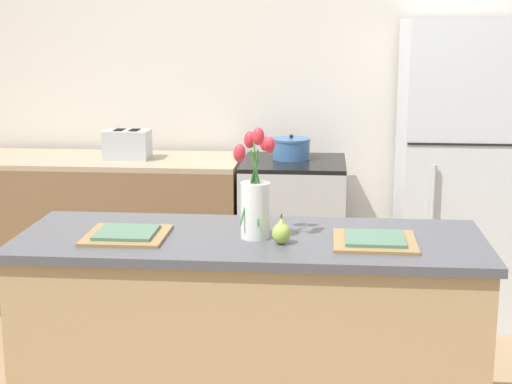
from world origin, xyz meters
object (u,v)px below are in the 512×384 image
refrigerator (459,171)px  pear_figurine (281,232)px  plate_setting_right (375,240)px  plate_setting_left (127,234)px  toaster (127,144)px  cooking_pot (291,149)px  flower_vase (255,197)px  stove_range (293,236)px

refrigerator → pear_figurine: bearing=-118.6°
plate_setting_right → refrigerator: bearing=70.7°
plate_setting_left → toaster: toaster is taller
cooking_pot → flower_vase: bearing=-92.1°
stove_range → flower_vase: bearing=-92.9°
refrigerator → cooking_pot: size_ratio=7.63×
refrigerator → flower_vase: size_ratio=3.96×
pear_figurine → plate_setting_right: size_ratio=0.37×
flower_vase → pear_figurine: size_ratio=3.81×
flower_vase → pear_figurine: (0.11, -0.08, -0.12)m
plate_setting_right → cooking_pot: 1.75m
pear_figurine → plate_setting_right: pear_figurine is taller
refrigerator → plate_setting_left: refrigerator is taller
refrigerator → pear_figurine: (-0.92, -1.69, 0.08)m
plate_setting_right → toaster: toaster is taller
pear_figurine → cooking_pot: 1.75m
refrigerator → plate_setting_left: size_ratio=5.55×
stove_range → plate_setting_left: (-0.57, -1.65, 0.45)m
stove_range → pear_figurine: (0.03, -1.69, 0.48)m
refrigerator → plate_setting_right: bearing=-109.3°
stove_range → pear_figurine: size_ratio=7.96×
refrigerator → pear_figurine: 1.93m
toaster → cooking_pot: 0.97m
flower_vase → plate_setting_right: (0.45, -0.03, -0.15)m
stove_range → refrigerator: bearing=0.0°
refrigerator → plate_setting_right: size_ratio=5.55×
flower_vase → cooking_pot: size_ratio=1.93×
stove_range → toaster: 1.12m
stove_range → plate_setting_left: size_ratio=2.92×
stove_range → pear_figurine: 1.76m
flower_vase → plate_setting_left: bearing=-176.2°
plate_setting_left → plate_setting_right: bearing=0.0°
toaster → plate_setting_left: bearing=-75.9°
toaster → cooking_pot: bearing=4.5°
plate_setting_right → toaster: bearing=129.6°
flower_vase → cooking_pot: 1.68m
toaster → flower_vase: bearing=-60.7°
plate_setting_left → cooking_pot: cooking_pot is taller
toaster → cooking_pot: size_ratio=1.25×
stove_range → plate_setting_right: plate_setting_right is taller
stove_range → toaster: toaster is taller
stove_range → plate_setting_right: (0.37, -1.65, 0.45)m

